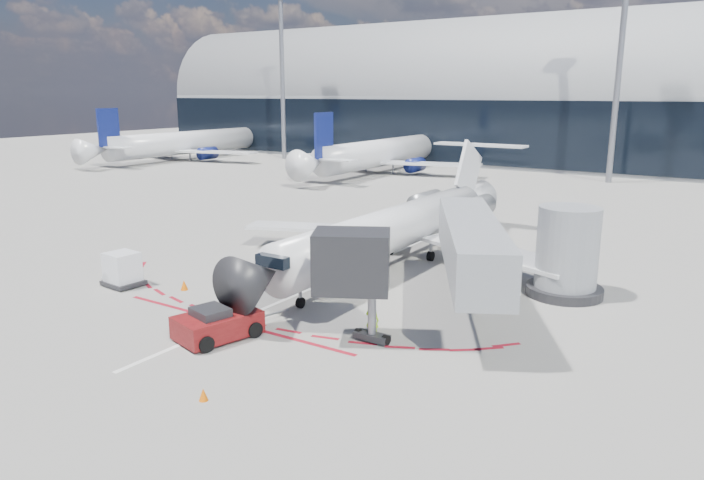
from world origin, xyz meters
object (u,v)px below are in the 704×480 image
Objects in this scene: regional_jet at (401,226)px; pushback_tug at (217,324)px; ramp_worker at (372,320)px; uld_container at (122,269)px.

pushback_tug is (-0.68, -15.52, -1.75)m from regional_jet.
regional_jet is 17.17× the size of ramp_worker.
pushback_tug is at bearing -10.30° from uld_container.
pushback_tug is at bearing -92.49° from regional_jet.
ramp_worker is 15.73m from uld_container.
uld_container is (-10.61, -12.86, -1.45)m from regional_jet.
ramp_worker reaches higher than pushback_tug.
uld_container is (-9.94, 2.65, 0.30)m from pushback_tug.
pushback_tug is 3.44× the size of ramp_worker.
regional_jet is at bearing -73.32° from ramp_worker.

